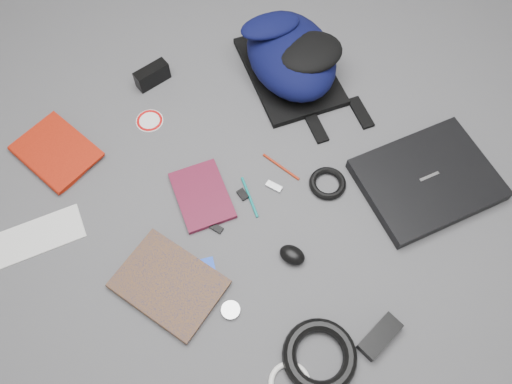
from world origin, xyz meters
TOP-DOWN VIEW (x-y plane):
  - ground at (0.00, 0.00)m, footprint 4.00×4.00m
  - backpack at (0.36, 0.29)m, footprint 0.39×0.47m
  - laptop at (0.41, -0.27)m, footprint 0.43×0.37m
  - textbook_red at (-0.47, 0.45)m, footprint 0.22×0.27m
  - comic_book at (-0.43, -0.10)m, footprint 0.27×0.31m
  - envelope at (-0.55, 0.26)m, footprint 0.25×0.16m
  - dvd_case at (-0.12, 0.09)m, footprint 0.19×0.23m
  - compact_camera at (-0.01, 0.53)m, footprint 0.11×0.04m
  - sticker_disc at (-0.10, 0.41)m, footprint 0.11×0.11m
  - pen_teal at (-0.02, 0.01)m, footprint 0.05×0.13m
  - pen_red at (0.11, 0.03)m, footprint 0.04×0.13m
  - id_badge at (-0.24, -0.10)m, footprint 0.07×0.09m
  - usb_black at (-0.15, -0.01)m, footprint 0.04×0.05m
  - usb_silver at (0.06, -0.01)m, footprint 0.04×0.05m
  - key_fob at (-0.03, 0.02)m, footprint 0.02×0.04m
  - mouse at (-0.04, -0.21)m, footprint 0.07×0.09m
  - headphone_left at (-0.27, -0.07)m, footprint 0.07×0.07m
  - headphone_right at (-0.25, -0.22)m, footprint 0.06×0.06m
  - cable_coil at (0.18, -0.10)m, footprint 0.14×0.14m
  - power_brick at (-0.00, -0.50)m, footprint 0.12×0.06m
  - power_cord_coil at (-0.15, -0.45)m, footprint 0.21×0.21m
  - white_cable_coil at (-0.25, -0.45)m, footprint 0.13×0.13m

SIDE VIEW (x-z plane):
  - ground at x=0.00m, z-range 0.00..0.00m
  - sticker_disc at x=-0.10m, z-range 0.00..0.00m
  - id_badge at x=-0.24m, z-range 0.00..0.00m
  - envelope at x=-0.55m, z-range 0.00..0.00m
  - pen_teal at x=-0.02m, z-range 0.00..0.01m
  - pen_red at x=0.11m, z-range 0.00..0.01m
  - usb_black at x=-0.15m, z-range 0.00..0.01m
  - usb_silver at x=0.06m, z-range 0.00..0.01m
  - key_fob at x=-0.03m, z-range 0.00..0.01m
  - headphone_right at x=-0.25m, z-range 0.00..0.01m
  - white_cable_coil at x=-0.25m, z-range 0.00..0.01m
  - headphone_left at x=-0.27m, z-range 0.00..0.01m
  - dvd_case at x=-0.12m, z-range 0.00..0.02m
  - comic_book at x=-0.43m, z-range 0.00..0.02m
  - cable_coil at x=0.18m, z-range 0.00..0.02m
  - textbook_red at x=-0.47m, z-range 0.00..0.03m
  - power_brick at x=0.00m, z-range 0.00..0.03m
  - power_cord_coil at x=-0.15m, z-range 0.00..0.04m
  - laptop at x=0.41m, z-range 0.00..0.04m
  - mouse at x=-0.04m, z-range 0.00..0.04m
  - compact_camera at x=-0.01m, z-range 0.00..0.06m
  - backpack at x=0.36m, z-range 0.00..0.17m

